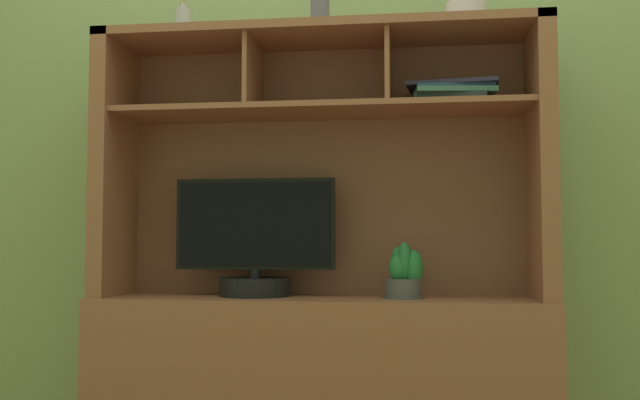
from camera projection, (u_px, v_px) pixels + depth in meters
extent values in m
cube|color=#8BA567|center=(328.00, 85.00, 2.80)|extent=(6.00, 0.02, 2.80)
cube|color=#93593D|center=(320.00, 383.00, 2.50)|extent=(1.58, 0.41, 0.60)
cube|color=#93593D|center=(115.00, 166.00, 2.65)|extent=(0.06, 0.33, 0.95)
cube|color=#93593D|center=(541.00, 160.00, 2.45)|extent=(0.06, 0.33, 0.95)
cube|color=brown|center=(325.00, 171.00, 2.70)|extent=(1.52, 0.02, 0.92)
cube|color=#93593D|center=(320.00, 35.00, 2.58)|extent=(1.58, 0.33, 0.03)
cube|color=#93593D|center=(320.00, 111.00, 2.56)|extent=(1.46, 0.30, 0.02)
cube|color=#93593D|center=(253.00, 76.00, 2.60)|extent=(0.02, 0.28, 0.25)
cube|color=#93593D|center=(388.00, 72.00, 2.54)|extent=(0.02, 0.28, 0.25)
cylinder|color=black|center=(255.00, 287.00, 2.57)|extent=(0.25, 0.25, 0.07)
cylinder|color=black|center=(255.00, 274.00, 2.57)|extent=(0.04, 0.04, 0.03)
cube|color=black|center=(255.00, 224.00, 2.58)|extent=(0.58, 0.03, 0.33)
cube|color=black|center=(254.00, 224.00, 2.57)|extent=(0.55, 0.00, 0.30)
cylinder|color=#4C4B4E|center=(403.00, 288.00, 2.47)|extent=(0.12, 0.12, 0.07)
cylinder|color=#4C4B4E|center=(403.00, 297.00, 2.47)|extent=(0.14, 0.14, 0.01)
ellipsoid|color=#24723B|center=(413.00, 268.00, 2.47)|extent=(0.07, 0.08, 0.13)
ellipsoid|color=#24723B|center=(405.00, 259.00, 2.50)|extent=(0.06, 0.07, 0.10)
ellipsoid|color=#24723B|center=(399.00, 258.00, 2.49)|extent=(0.05, 0.06, 0.08)
ellipsoid|color=#24723B|center=(399.00, 267.00, 2.47)|extent=(0.07, 0.07, 0.10)
ellipsoid|color=#24723B|center=(405.00, 261.00, 2.46)|extent=(0.05, 0.06, 0.13)
cube|color=#3F6C64|center=(452.00, 105.00, 2.52)|extent=(0.29, 0.22, 0.01)
cube|color=#263338|center=(450.00, 101.00, 2.53)|extent=(0.25, 0.22, 0.02)
cube|color=#3F6F62|center=(452.00, 95.00, 2.53)|extent=(0.30, 0.25, 0.02)
cube|color=#314E73|center=(453.00, 90.00, 2.54)|extent=(0.28, 0.20, 0.02)
cube|color=#302B4A|center=(453.00, 85.00, 2.53)|extent=(0.33, 0.19, 0.01)
cylinder|color=#B1B1B1|center=(183.00, 24.00, 2.66)|extent=(0.06, 0.06, 0.11)
cylinder|color=#B1B1B1|center=(183.00, 7.00, 2.66)|extent=(0.03, 0.03, 0.02)
cylinder|color=silver|center=(466.00, 13.00, 2.49)|extent=(0.14, 0.14, 0.07)
cylinder|color=silver|center=(466.00, 22.00, 2.49)|extent=(0.16, 0.16, 0.01)
cylinder|color=#605A65|center=(320.00, 4.00, 2.58)|extent=(0.07, 0.07, 0.20)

